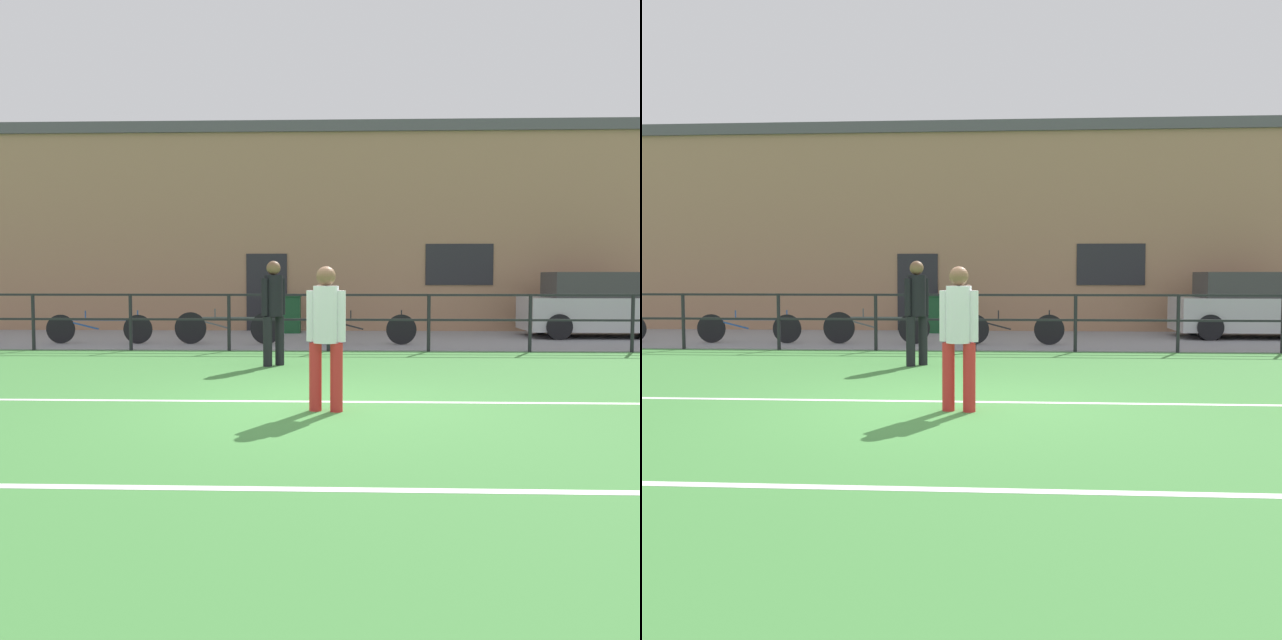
# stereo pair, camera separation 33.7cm
# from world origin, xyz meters

# --- Properties ---
(ground) EXTENTS (60.00, 44.00, 0.04)m
(ground) POSITION_xyz_m (0.00, 0.00, -0.02)
(ground) COLOR #42843D
(field_line_touchline) EXTENTS (36.00, 0.11, 0.00)m
(field_line_touchline) POSITION_xyz_m (0.00, 0.31, 0.00)
(field_line_touchline) COLOR white
(field_line_touchline) RESTS_ON ground
(field_line_hash) EXTENTS (36.00, 0.11, 0.00)m
(field_line_hash) POSITION_xyz_m (0.00, -3.19, 0.00)
(field_line_hash) COLOR white
(field_line_hash) RESTS_ON ground
(pavement_strip) EXTENTS (48.00, 5.00, 0.02)m
(pavement_strip) POSITION_xyz_m (0.00, 8.50, 0.01)
(pavement_strip) COLOR gray
(pavement_strip) RESTS_ON ground
(perimeter_fence) EXTENTS (36.07, 0.07, 1.15)m
(perimeter_fence) POSITION_xyz_m (0.00, 6.00, 0.75)
(perimeter_fence) COLOR black
(perimeter_fence) RESTS_ON ground
(clubhouse_facade) EXTENTS (28.00, 2.56, 5.64)m
(clubhouse_facade) POSITION_xyz_m (0.00, 12.20, 2.83)
(clubhouse_facade) COLOR #A37A5B
(clubhouse_facade) RESTS_ON ground
(player_goalkeeper) EXTENTS (0.37, 0.37, 1.76)m
(player_goalkeeper) POSITION_xyz_m (-0.86, 3.67, 1.00)
(player_goalkeeper) COLOR black
(player_goalkeeper) RESTS_ON ground
(player_winger) EXTENTS (0.44, 0.28, 1.62)m
(player_winger) POSITION_xyz_m (0.13, -0.28, 0.92)
(player_winger) COLOR red
(player_winger) RESTS_ON ground
(spectator_child) EXTENTS (0.33, 0.23, 1.28)m
(spectator_child) POSITION_xyz_m (-0.28, 8.64, 0.75)
(spectator_child) COLOR #232D4C
(spectator_child) RESTS_ON pavement_strip
(parked_car_red) EXTENTS (3.82, 1.79, 1.58)m
(parked_car_red) POSITION_xyz_m (6.56, 9.30, 0.76)
(parked_car_red) COLOR #B7B7BC
(parked_car_red) RESTS_ON pavement_strip
(bicycle_parked_0) EXTENTS (2.36, 0.04, 0.73)m
(bicycle_parked_0) POSITION_xyz_m (-5.07, 7.19, 0.35)
(bicycle_parked_0) COLOR black
(bicycle_parked_0) RESTS_ON pavement_strip
(bicycle_parked_2) EXTENTS (2.36, 0.04, 0.78)m
(bicycle_parked_2) POSITION_xyz_m (-2.22, 7.20, 0.38)
(bicycle_parked_2) COLOR black
(bicycle_parked_2) RESTS_ON pavement_strip
(bicycle_parked_3) EXTENTS (2.28, 0.04, 0.75)m
(bicycle_parked_3) POSITION_xyz_m (0.74, 7.20, 0.36)
(bicycle_parked_3) COLOR black
(bicycle_parked_3) RESTS_ON pavement_strip
(trash_bin_0) EXTENTS (0.59, 0.50, 1.01)m
(trash_bin_0) POSITION_xyz_m (-1.11, 10.25, 0.53)
(trash_bin_0) COLOR #194C28
(trash_bin_0) RESTS_ON pavement_strip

